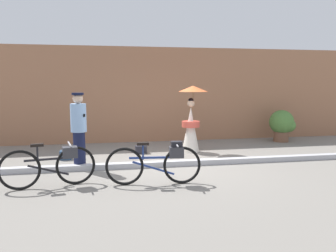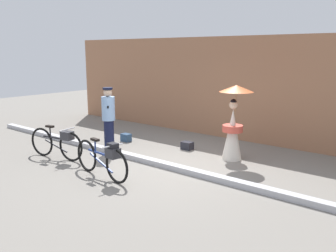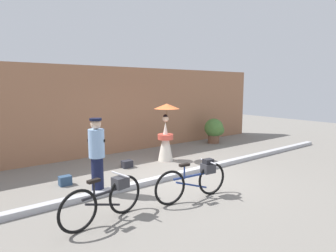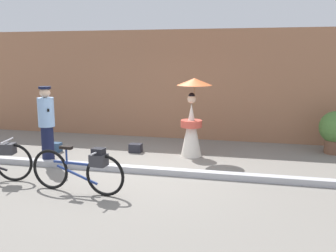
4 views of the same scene
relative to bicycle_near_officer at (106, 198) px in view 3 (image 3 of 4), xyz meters
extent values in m
plane|color=gray|center=(2.44, 1.13, -0.42)|extent=(30.00, 30.00, 0.00)
cube|color=#9E6B4C|center=(2.44, 4.71, 1.09)|extent=(14.00, 0.40, 3.01)
cube|color=#B2B2B7|center=(2.44, 1.13, -0.36)|extent=(14.00, 0.20, 0.12)
torus|color=black|center=(0.41, 0.08, -0.06)|extent=(0.72, 0.18, 0.72)
torus|color=black|center=(-0.53, -0.10, -0.06)|extent=(0.72, 0.18, 0.72)
cube|color=black|center=(-0.06, -0.01, 0.10)|extent=(0.80, 0.19, 0.04)
cube|color=black|center=(-0.06, -0.01, -0.10)|extent=(0.70, 0.16, 0.26)
cylinder|color=black|center=(-0.23, -0.04, 0.22)|extent=(0.03, 0.03, 0.30)
cube|color=black|center=(-0.23, -0.04, 0.37)|extent=(0.23, 0.13, 0.05)
cylinder|color=silver|center=(0.31, 0.06, 0.35)|extent=(0.12, 0.48, 0.03)
cube|color=#333338|center=(0.31, 0.06, 0.20)|extent=(0.30, 0.26, 0.20)
torus|color=black|center=(2.35, -0.25, -0.06)|extent=(0.71, 0.12, 0.71)
torus|color=black|center=(1.29, -0.15, -0.06)|extent=(0.71, 0.12, 0.71)
cube|color=navy|center=(1.82, -0.20, 0.09)|extent=(0.89, 0.12, 0.04)
cube|color=navy|center=(1.82, -0.20, -0.10)|extent=(0.78, 0.11, 0.28)
cylinder|color=navy|center=(1.63, -0.18, 0.21)|extent=(0.03, 0.03, 0.29)
cube|color=black|center=(1.63, -0.18, 0.35)|extent=(0.23, 0.11, 0.05)
cylinder|color=silver|center=(2.25, -0.24, 0.34)|extent=(0.08, 0.48, 0.03)
cube|color=#333338|center=(2.25, -0.24, 0.19)|extent=(0.28, 0.24, 0.20)
cube|color=black|center=(2.25, -0.24, 0.32)|extent=(0.21, 0.18, 0.14)
cylinder|color=#141938|center=(0.40, 1.29, -0.01)|extent=(0.26, 0.26, 0.82)
cylinder|color=#8CB2E0|center=(0.40, 1.29, 0.71)|extent=(0.34, 0.34, 0.61)
sphere|color=#D8B293|center=(0.40, 1.29, 1.13)|extent=(0.22, 0.22, 0.22)
cylinder|color=black|center=(0.40, 1.29, 1.23)|extent=(0.26, 0.26, 0.05)
cube|color=black|center=(0.40, 1.29, 0.77)|extent=(0.30, 0.29, 0.06)
cone|color=silver|center=(3.28, 2.66, 0.20)|extent=(0.48, 0.48, 1.24)
cylinder|color=#D14C3D|center=(3.28, 2.66, 0.35)|extent=(0.49, 0.49, 0.16)
sphere|color=beige|center=(3.28, 2.66, 0.92)|extent=(0.20, 0.20, 0.20)
sphere|color=black|center=(3.28, 2.66, 0.99)|extent=(0.15, 0.15, 0.15)
cylinder|color=olive|center=(3.34, 2.66, 1.04)|extent=(0.02, 0.02, 0.55)
cone|color=orange|center=(3.34, 2.66, 1.31)|extent=(0.80, 0.80, 0.16)
cylinder|color=brown|center=(6.57, 3.71, -0.25)|extent=(0.47, 0.47, 0.32)
sphere|color=#4C7A38|center=(6.57, 3.71, 0.22)|extent=(0.78, 0.78, 0.78)
sphere|color=#4C7A38|center=(6.76, 3.59, 0.12)|extent=(0.43, 0.43, 0.43)
cube|color=#26262D|center=(1.91, 2.69, -0.31)|extent=(0.30, 0.22, 0.21)
cube|color=black|center=(1.91, 2.63, -0.26)|extent=(0.25, 0.08, 0.07)
cube|color=navy|center=(0.00, 2.28, -0.30)|extent=(0.28, 0.20, 0.22)
cube|color=#243951|center=(0.00, 2.21, -0.25)|extent=(0.23, 0.07, 0.08)
camera|label=1|loc=(0.92, -6.32, 1.45)|focal=36.57mm
camera|label=2|loc=(7.50, -4.90, 2.16)|focal=38.93mm
camera|label=3|loc=(-2.00, -4.40, 1.93)|focal=30.42mm
camera|label=4|loc=(4.80, -5.95, 1.88)|focal=41.27mm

